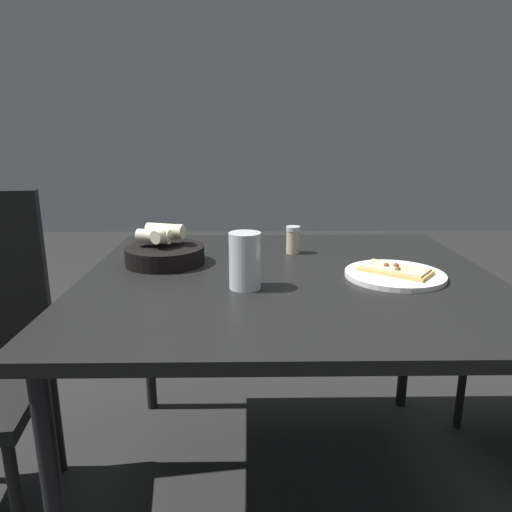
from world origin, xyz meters
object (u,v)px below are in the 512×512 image
Objects in this scene: pizza_plate at (395,274)px; bread_basket at (165,252)px; beer_glass at (245,264)px; pepper_shaker at (293,241)px; dining_table at (289,292)px.

bread_basket reaches higher than pizza_plate.
pepper_shaker is (-0.36, 0.16, -0.02)m from beer_glass.
dining_table is 0.40m from bread_basket.
pizza_plate is at bearing 43.41° from pepper_shaker.
dining_table is at bearing -7.44° from pepper_shaker.
bread_basket is 0.34m from beer_glass.
beer_glass is 0.39m from pepper_shaker.
bread_basket reaches higher than dining_table.
bread_basket is 1.65× the size of beer_glass.
pepper_shaker reaches higher than pizza_plate.
dining_table is at bearing 133.27° from beer_glass.
beer_glass reaches higher than dining_table.
bread_basket is (-0.15, -0.66, 0.03)m from pizza_plate.
pizza_plate is 0.43m from beer_glass.
pizza_plate reaches higher than dining_table.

